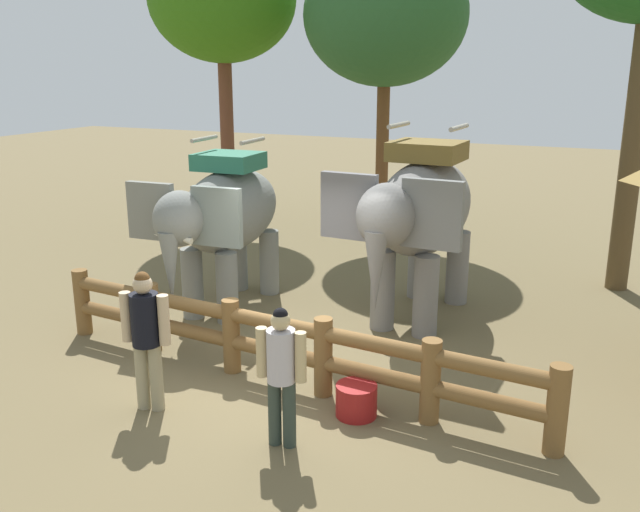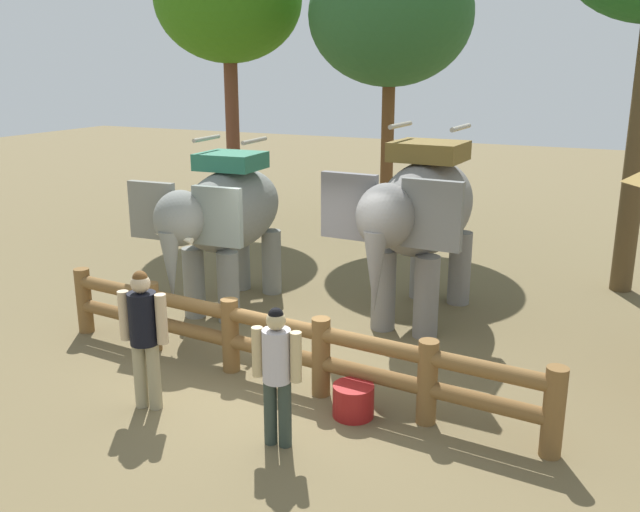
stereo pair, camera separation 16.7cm
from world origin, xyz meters
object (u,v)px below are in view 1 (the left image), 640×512
tree_back_center (385,16)px  tourist_man_in_blue (146,331)px  log_fence (276,341)px  feed_bucket (356,400)px  tourist_woman_in_black (281,367)px  elephant_near_left (224,216)px  elephant_center (420,214)px  tree_far_right (222,0)px

tree_back_center → tourist_man_in_blue: bearing=-88.0°
log_fence → tree_back_center: 9.59m
log_fence → feed_bucket: size_ratio=14.73×
tree_back_center → feed_bucket: size_ratio=13.50×
tourist_woman_in_black → tourist_man_in_blue: 1.89m
log_fence → tourist_woman_in_black: bearing=-59.8°
tree_back_center → feed_bucket: tree_back_center is taller
tourist_man_in_blue → feed_bucket: (2.40, 0.88, -0.83)m
elephant_near_left → elephant_center: (3.17, 0.84, 0.15)m
log_fence → tourist_man_in_blue: tourist_man_in_blue is taller
elephant_near_left → tourist_woman_in_black: size_ratio=2.10×
tree_far_right → log_fence: bearing=-55.1°
log_fence → tourist_man_in_blue: bearing=-130.3°
elephant_center → tourist_woman_in_black: 4.54m
elephant_center → tree_back_center: 6.68m
elephant_near_left → tourist_woman_in_black: elephant_near_left is taller
tree_far_right → feed_bucket: (6.94, -8.47, -5.47)m
log_fence → elephant_center: size_ratio=1.98×
tourist_woman_in_black → tree_far_right: bearing=124.2°
elephant_near_left → feed_bucket: (3.45, -2.65, -1.46)m
tourist_man_in_blue → tree_back_center: tree_back_center is taller
feed_bucket → elephant_center: bearing=94.5°
tourist_woman_in_black → tree_back_center: bearing=102.9°
log_fence → tourist_man_in_blue: 1.73m
elephant_near_left → tourist_woman_in_black: bearing=-50.9°
tourist_man_in_blue → tourist_woman_in_black: bearing=-2.6°
feed_bucket → tree_back_center: bearing=107.4°
feed_bucket → tourist_woman_in_black: bearing=-118.4°
feed_bucket → log_fence: bearing=162.9°
elephant_center → tourist_man_in_blue: 4.92m
tree_back_center → tree_far_right: size_ratio=0.94×
tree_far_right → feed_bucket: size_ratio=14.40×
log_fence → tree_back_center: bearing=99.7°
tourist_man_in_blue → log_fence: bearing=49.7°
tree_far_right → elephant_center: bearing=-36.8°
tourist_woman_in_black → tourist_man_in_blue: tourist_man_in_blue is taller
tourist_woman_in_black → tree_far_right: size_ratio=0.22×
tree_back_center → feed_bucket: bearing=-72.6°
log_fence → elephant_center: bearing=71.4°
tourist_man_in_blue → feed_bucket: 2.69m
log_fence → feed_bucket: 1.43m
log_fence → tree_far_right: (-5.62, 8.07, 5.07)m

